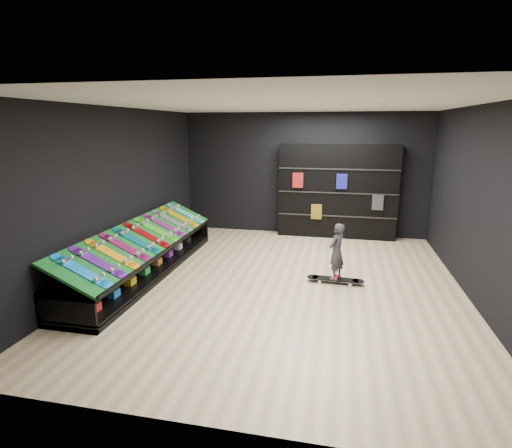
% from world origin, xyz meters
% --- Properties ---
extents(floor, '(6.00, 7.00, 0.01)m').
position_xyz_m(floor, '(0.00, 0.00, 0.00)').
color(floor, beige).
rests_on(floor, ground).
extents(ceiling, '(6.00, 7.00, 0.01)m').
position_xyz_m(ceiling, '(0.00, 0.00, 3.00)').
color(ceiling, white).
rests_on(ceiling, ground).
extents(wall_back, '(6.00, 0.02, 3.00)m').
position_xyz_m(wall_back, '(0.00, 3.50, 1.50)').
color(wall_back, black).
rests_on(wall_back, ground).
extents(wall_front, '(6.00, 0.02, 3.00)m').
position_xyz_m(wall_front, '(0.00, -3.50, 1.50)').
color(wall_front, black).
rests_on(wall_front, ground).
extents(wall_left, '(0.02, 7.00, 3.00)m').
position_xyz_m(wall_left, '(-3.00, 0.00, 1.50)').
color(wall_left, black).
rests_on(wall_left, ground).
extents(wall_right, '(0.02, 7.00, 3.00)m').
position_xyz_m(wall_right, '(3.00, 0.00, 1.50)').
color(wall_right, black).
rests_on(wall_right, ground).
extents(display_rack, '(0.90, 4.50, 0.50)m').
position_xyz_m(display_rack, '(-2.55, 0.00, 0.25)').
color(display_rack, black).
rests_on(display_rack, ground).
extents(turf_ramp, '(0.92, 4.50, 0.46)m').
position_xyz_m(turf_ramp, '(-2.50, 0.00, 0.71)').
color(turf_ramp, '#0D561A').
rests_on(turf_ramp, display_rack).
extents(back_shelving, '(2.81, 0.33, 2.25)m').
position_xyz_m(back_shelving, '(0.85, 3.32, 1.12)').
color(back_shelving, black).
rests_on(back_shelving, ground).
extents(floor_skateboard, '(0.99, 0.27, 0.09)m').
position_xyz_m(floor_skateboard, '(0.91, 0.23, 0.05)').
color(floor_skateboard, black).
rests_on(floor_skateboard, ground).
extents(child, '(0.25, 0.27, 0.59)m').
position_xyz_m(child, '(0.91, 0.23, 0.39)').
color(child, black).
rests_on(child, floor_skateboard).
extents(display_board_0, '(0.93, 0.22, 0.50)m').
position_xyz_m(display_board_0, '(-2.49, -1.90, 0.74)').
color(display_board_0, blue).
rests_on(display_board_0, turf_ramp).
extents(display_board_1, '(0.93, 0.22, 0.50)m').
position_xyz_m(display_board_1, '(-2.49, -1.52, 0.74)').
color(display_board_1, purple).
rests_on(display_board_1, turf_ramp).
extents(display_board_2, '(0.93, 0.22, 0.50)m').
position_xyz_m(display_board_2, '(-2.49, -1.14, 0.74)').
color(display_board_2, orange).
rests_on(display_board_2, turf_ramp).
extents(display_board_3, '(0.93, 0.22, 0.50)m').
position_xyz_m(display_board_3, '(-2.49, -0.76, 0.74)').
color(display_board_3, '#E5198C').
rests_on(display_board_3, turf_ramp).
extents(display_board_4, '(0.93, 0.22, 0.50)m').
position_xyz_m(display_board_4, '(-2.49, -0.38, 0.74)').
color(display_board_4, '#0C8C99').
rests_on(display_board_4, turf_ramp).
extents(display_board_5, '(0.93, 0.22, 0.50)m').
position_xyz_m(display_board_5, '(-2.49, 0.00, 0.74)').
color(display_board_5, red).
rests_on(display_board_5, turf_ramp).
extents(display_board_6, '(0.93, 0.22, 0.50)m').
position_xyz_m(display_board_6, '(-2.49, 0.38, 0.74)').
color(display_board_6, green).
rests_on(display_board_6, turf_ramp).
extents(display_board_7, '(0.93, 0.22, 0.50)m').
position_xyz_m(display_board_7, '(-2.49, 0.76, 0.74)').
color(display_board_7, '#2626BF').
rests_on(display_board_7, turf_ramp).
extents(display_board_8, '(0.93, 0.22, 0.50)m').
position_xyz_m(display_board_8, '(-2.49, 1.14, 0.74)').
color(display_board_8, black).
rests_on(display_board_8, turf_ramp).
extents(display_board_9, '(0.93, 0.22, 0.50)m').
position_xyz_m(display_board_9, '(-2.49, 1.52, 0.74)').
color(display_board_9, yellow).
rests_on(display_board_9, turf_ramp).
extents(display_board_10, '(0.93, 0.22, 0.50)m').
position_xyz_m(display_board_10, '(-2.49, 1.90, 0.74)').
color(display_board_10, '#0CB2E5').
rests_on(display_board_10, turf_ramp).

